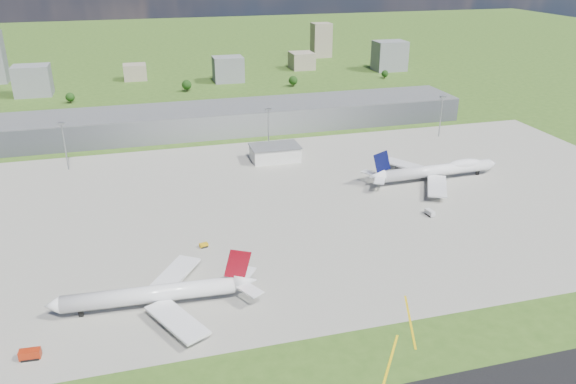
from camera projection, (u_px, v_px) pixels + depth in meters
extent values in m
plane|color=#35561A|center=(240.00, 135.00, 354.77)|extent=(1400.00, 1400.00, 0.00)
cube|color=#9B988D|center=(307.00, 203.00, 259.72)|extent=(360.00, 190.00, 0.08)
cube|color=slate|center=(236.00, 118.00, 365.10)|extent=(300.00, 42.00, 15.00)
cube|color=silver|center=(275.00, 153.00, 311.32)|extent=(26.00, 16.00, 8.00)
cylinder|color=gray|center=(65.00, 147.00, 294.55)|extent=(0.70, 0.70, 25.00)
cube|color=gray|center=(61.00, 124.00, 289.50)|extent=(3.50, 2.00, 1.20)
cylinder|color=gray|center=(268.00, 131.00, 321.25)|extent=(0.70, 0.70, 25.00)
cube|color=gray|center=(268.00, 109.00, 316.19)|extent=(3.50, 2.00, 1.20)
cylinder|color=gray|center=(441.00, 117.00, 347.95)|extent=(0.70, 0.70, 25.00)
cube|color=gray|center=(443.00, 97.00, 342.89)|extent=(3.50, 2.00, 1.20)
cylinder|color=white|center=(150.00, 294.00, 181.21)|extent=(55.11, 8.49, 5.68)
cone|color=white|center=(52.00, 306.00, 175.34)|extent=(5.02, 5.91, 5.68)
cone|color=white|center=(245.00, 281.00, 187.06)|extent=(7.85, 6.06, 5.68)
cube|color=maroon|center=(144.00, 300.00, 181.53)|extent=(45.07, 4.64, 1.23)
cube|color=white|center=(177.00, 320.00, 171.35)|extent=(18.78, 25.79, 0.85)
cube|color=white|center=(174.00, 275.00, 195.57)|extent=(20.53, 25.28, 0.85)
cube|color=maroon|center=(238.00, 264.00, 183.90)|extent=(9.44, 0.96, 11.43)
cylinder|color=#38383D|center=(169.00, 319.00, 174.80)|extent=(5.35, 3.29, 3.03)
cylinder|color=#38383D|center=(168.00, 285.00, 192.63)|extent=(5.35, 3.29, 3.03)
cube|color=black|center=(169.00, 310.00, 180.09)|extent=(1.57, 1.21, 2.37)
cube|color=black|center=(168.00, 296.00, 187.73)|extent=(1.57, 1.21, 2.37)
cube|color=black|center=(81.00, 313.00, 178.51)|extent=(1.57, 1.21, 2.37)
cylinder|color=white|center=(437.00, 170.00, 283.61)|extent=(59.91, 7.76, 5.98)
cone|color=white|center=(492.00, 164.00, 292.30)|extent=(5.00, 6.12, 5.98)
cone|color=white|center=(377.00, 176.00, 274.23)|extent=(7.89, 6.20, 5.98)
cube|color=navy|center=(440.00, 173.00, 284.86)|extent=(49.05, 3.91, 1.25)
ellipsoid|color=white|center=(464.00, 164.00, 287.09)|extent=(19.29, 6.54, 5.38)
cube|color=white|center=(408.00, 166.00, 294.82)|extent=(21.52, 27.44, 0.87)
cube|color=white|center=(437.00, 186.00, 269.12)|extent=(20.38, 27.79, 0.87)
cube|color=#080B3B|center=(382.00, 162.00, 272.10)|extent=(9.61, 0.77, 11.65)
cylinder|color=#38383D|center=(419.00, 172.00, 291.29)|extent=(5.39, 3.24, 3.08)
cylinder|color=#38383D|center=(401.00, 167.00, 298.26)|extent=(5.39, 3.24, 3.08)
cylinder|color=#38383D|center=(437.00, 184.00, 276.05)|extent=(5.39, 3.24, 3.08)
cylinder|color=#38383D|center=(437.00, 193.00, 266.09)|extent=(5.39, 3.24, 3.08)
cube|color=black|center=(422.00, 176.00, 287.48)|extent=(1.58, 1.20, 2.41)
cube|color=black|center=(431.00, 182.00, 279.86)|extent=(1.58, 1.20, 2.41)
cube|color=black|center=(477.00, 173.00, 291.72)|extent=(1.58, 1.20, 2.41)
cube|color=#9D230B|center=(30.00, 354.00, 159.60)|extent=(5.98, 2.88, 2.72)
cube|color=black|center=(31.00, 358.00, 160.14)|extent=(5.11, 2.95, 0.70)
cube|color=#D19D0C|center=(204.00, 245.00, 220.29)|extent=(3.68, 2.70, 1.32)
cube|color=black|center=(204.00, 246.00, 220.55)|extent=(3.23, 2.66, 0.70)
cube|color=silver|center=(430.00, 213.00, 246.53)|extent=(2.83, 5.33, 2.24)
cube|color=black|center=(430.00, 215.00, 246.97)|extent=(2.85, 4.58, 0.70)
cube|color=white|center=(443.00, 183.00, 278.14)|extent=(4.58, 3.61, 1.85)
cube|color=black|center=(442.00, 185.00, 278.51)|extent=(4.07, 3.41, 0.70)
cube|color=slate|center=(33.00, 81.00, 448.96)|extent=(28.00, 22.00, 24.00)
cube|color=gray|center=(135.00, 72.00, 505.80)|extent=(20.00, 18.00, 14.00)
cube|color=slate|center=(228.00, 69.00, 497.05)|extent=(26.00, 20.00, 22.00)
cube|color=gray|center=(302.00, 61.00, 553.10)|extent=(22.00, 24.00, 16.00)
cube|color=slate|center=(390.00, 56.00, 543.56)|extent=(30.00, 22.00, 28.00)
cube|color=gray|center=(321.00, 40.00, 612.02)|extent=(20.00, 18.00, 36.00)
cylinder|color=#382314|center=(71.00, 101.00, 429.38)|extent=(0.70, 0.70, 3.00)
sphere|color=black|center=(70.00, 97.00, 428.05)|extent=(6.75, 6.75, 6.75)
cylinder|color=#382314|center=(187.00, 90.00, 464.40)|extent=(0.70, 0.70, 3.60)
sphere|color=black|center=(187.00, 85.00, 462.80)|extent=(8.10, 8.10, 8.10)
cylinder|color=#382314|center=(293.00, 85.00, 481.85)|extent=(0.70, 0.70, 3.40)
sphere|color=black|center=(293.00, 80.00, 480.34)|extent=(7.65, 7.65, 7.65)
cylinder|color=#382314|center=(385.00, 77.00, 512.67)|extent=(0.70, 0.70, 2.80)
sphere|color=black|center=(385.00, 74.00, 511.43)|extent=(6.30, 6.30, 6.30)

